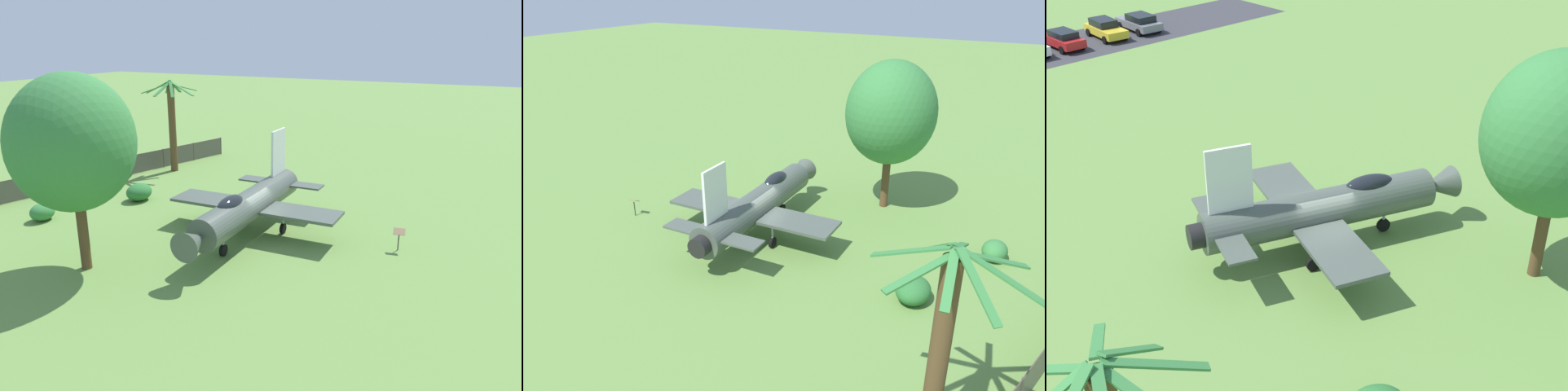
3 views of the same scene
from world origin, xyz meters
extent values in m
plane|color=#668E42|center=(0.00, 0.00, 0.00)|extent=(200.00, 200.00, 0.00)
cube|color=#38383D|center=(9.45, -33.10, 0.00)|extent=(42.91, 24.93, 0.00)
cylinder|color=#4C564C|center=(0.00, 0.00, 1.76)|extent=(10.05, 2.00, 1.68)
cone|color=#4C564C|center=(-5.60, -0.18, 1.76)|extent=(1.64, 1.47, 1.42)
cylinder|color=black|center=(5.25, 0.17, 1.76)|extent=(0.63, 1.02, 1.01)
ellipsoid|color=black|center=(-2.20, -0.07, 2.48)|extent=(2.23, 0.97, 0.84)
cube|color=white|center=(3.80, 0.12, 3.93)|extent=(1.80, 0.20, 2.66)
cube|color=#4C564C|center=(0.59, -2.82, 1.56)|extent=(2.30, 4.07, 0.16)
cube|color=#4C564C|center=(0.41, 2.85, 1.56)|extent=(2.30, 4.07, 0.16)
cube|color=#4C564C|center=(4.26, -1.60, 1.93)|extent=(1.16, 1.83, 0.10)
cube|color=#4C564C|center=(4.14, 1.87, 1.93)|extent=(1.16, 1.83, 0.10)
cylinder|color=#A5A8AD|center=(-3.00, -0.10, 0.95)|extent=(0.12, 0.12, 1.30)
cylinder|color=black|center=(-3.00, -0.10, 0.30)|extent=(0.61, 0.20, 0.60)
cylinder|color=#A5A8AD|center=(1.05, -1.50, 0.95)|extent=(0.12, 0.12, 1.30)
cylinder|color=black|center=(1.05, -1.50, 0.30)|extent=(0.61, 0.20, 0.60)
cylinder|color=#A5A8AD|center=(0.95, 1.57, 0.95)|extent=(0.12, 0.12, 1.30)
cylinder|color=black|center=(0.95, 1.57, 0.30)|extent=(0.61, 0.20, 0.60)
cylinder|color=brown|center=(-7.13, 4.95, 2.21)|extent=(0.48, 0.48, 4.43)
ellipsoid|color=#387F3D|center=(-7.13, 4.95, 6.03)|extent=(5.83, 5.30, 6.15)
cube|color=#387F3D|center=(8.39, 12.11, 6.64)|extent=(2.04, 0.31, 0.91)
cube|color=#387F3D|center=(8.79, 11.53, 6.64)|extent=(1.34, 1.23, 1.08)
cube|color=#387F3D|center=(9.39, 10.97, 6.64)|extent=(0.42, 2.19, 0.98)
cube|color=#387F3D|center=(10.35, 11.50, 6.64)|extent=(1.82, 1.44, 0.65)
cylinder|color=#333333|center=(1.70, -7.71, 0.45)|extent=(0.06, 0.06, 0.90)
cube|color=olive|center=(1.70, -7.71, 1.02)|extent=(0.50, 0.66, 0.25)
cube|color=slate|center=(1.80, -36.49, 0.61)|extent=(3.50, 4.99, 0.59)
cube|color=black|center=(1.67, -36.15, 1.18)|extent=(2.40, 2.82, 0.54)
cylinder|color=black|center=(3.27, -37.54, 0.32)|extent=(0.44, 0.68, 0.64)
cylinder|color=black|center=(1.46, -38.26, 0.32)|extent=(0.44, 0.68, 0.64)
cylinder|color=black|center=(2.15, -34.72, 0.32)|extent=(0.44, 0.68, 0.64)
cylinder|color=black|center=(0.34, -35.44, 0.32)|extent=(0.44, 0.68, 0.64)
cube|color=gold|center=(4.67, -35.22, 0.63)|extent=(3.20, 4.85, 0.61)
cube|color=black|center=(4.79, -35.56, 1.22)|extent=(2.20, 2.71, 0.57)
cylinder|color=black|center=(3.33, -34.12, 0.32)|extent=(0.42, 0.68, 0.64)
cylinder|color=black|center=(5.01, -33.51, 0.32)|extent=(0.42, 0.68, 0.64)
cylinder|color=black|center=(4.33, -36.92, 0.32)|extent=(0.42, 0.68, 0.64)
cylinder|color=black|center=(6.01, -36.32, 0.32)|extent=(0.42, 0.68, 0.64)
cube|color=red|center=(8.24, -33.63, 0.64)|extent=(3.47, 4.83, 0.63)
cube|color=black|center=(8.09, -33.30, 1.20)|extent=(2.31, 2.74, 0.49)
cylinder|color=black|center=(8.08, -35.35, 0.32)|extent=(0.47, 0.67, 0.64)
cylinder|color=black|center=(8.40, -31.91, 0.32)|extent=(0.47, 0.67, 0.64)
cylinder|color=black|center=(6.83, -32.64, 0.32)|extent=(0.47, 0.67, 0.64)
cylinder|color=black|center=(9.46, -31.49, 0.32)|extent=(0.45, 0.68, 0.64)
camera|label=1|loc=(-22.55, -12.25, 10.49)|focal=34.47mm
camera|label=2|loc=(21.50, 13.93, 13.52)|focal=35.03mm
camera|label=3|loc=(9.26, 22.38, 15.86)|focal=46.93mm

